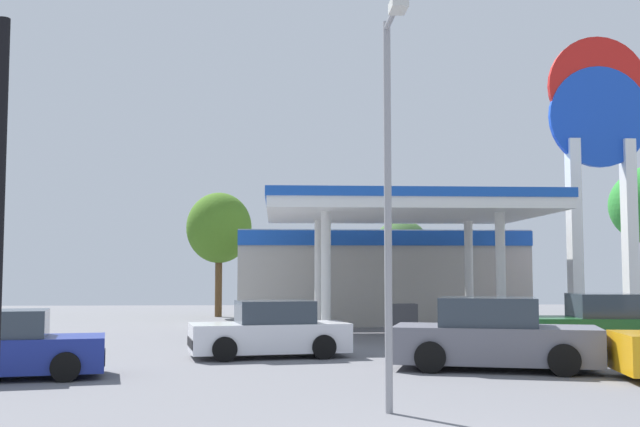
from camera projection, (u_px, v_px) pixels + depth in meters
The scene contains 9 objects.
gas_station at pixel (381, 269), 32.94m from camera, with size 11.96×13.61×4.80m.
station_pole_sign at pixel (600, 147), 27.83m from camera, with size 3.66×0.56×10.71m.
car_0 at pixel (5, 348), 15.91m from camera, with size 4.17×2.41×1.40m.
car_1 at pixel (494, 337), 17.45m from camera, with size 4.84×3.02×1.61m.
car_2 at pixel (270, 331), 20.07m from camera, with size 4.29×2.40×1.45m.
car_3 at pixel (608, 326), 21.02m from camera, with size 4.64×2.36×1.61m.
tree_1 at pixel (219, 228), 38.94m from camera, with size 3.26×3.26×6.22m.
tree_2 at pixel (401, 245), 39.80m from camera, with size 2.80×2.80×4.91m.
corner_streetlamp at pixel (390, 169), 12.05m from camera, with size 0.24×1.48×6.19m.
Camera 1 is at (-1.98, -8.26, 2.16)m, focal length 43.54 mm.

